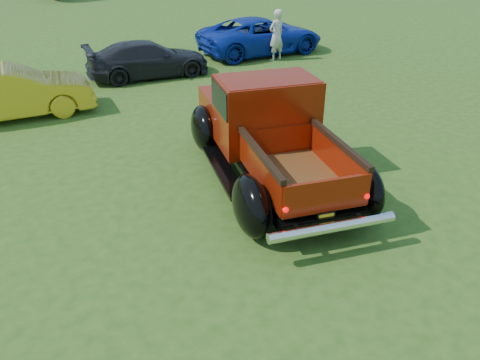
{
  "coord_description": "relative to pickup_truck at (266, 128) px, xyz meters",
  "views": [
    {
      "loc": [
        -3.43,
        -5.31,
        4.67
      ],
      "look_at": [
        0.46,
        0.2,
        0.96
      ],
      "focal_mm": 35.0,
      "sensor_mm": 36.0,
      "label": 1
    }
  ],
  "objects": [
    {
      "name": "show_car_blue",
      "position": [
        6.21,
        8.25,
        -0.25
      ],
      "size": [
        5.34,
        2.93,
        1.42
      ],
      "primitive_type": "imported",
      "rotation": [
        0.0,
        0.0,
        1.46
      ],
      "color": "#0E269B",
      "rests_on": "ground"
    },
    {
      "name": "show_car_grey",
      "position": [
        1.05,
        7.86,
        -0.36
      ],
      "size": [
        4.39,
        2.44,
        1.2
      ],
      "primitive_type": "imported",
      "rotation": [
        0.0,
        0.0,
        1.38
      ],
      "color": "black",
      "rests_on": "ground"
    },
    {
      "name": "show_car_yellow",
      "position": [
        -3.67,
        6.43,
        -0.26
      ],
      "size": [
        4.45,
        2.17,
        1.4
      ],
      "primitive_type": "imported",
      "rotation": [
        0.0,
        0.0,
        1.4
      ],
      "color": "gold",
      "rests_on": "ground"
    },
    {
      "name": "spectator",
      "position": [
        6.03,
        7.06,
        -0.01
      ],
      "size": [
        0.73,
        0.52,
        1.89
      ],
      "primitive_type": "imported",
      "rotation": [
        0.0,
        0.0,
        3.24
      ],
      "color": "#BCB4A3",
      "rests_on": "ground"
    },
    {
      "name": "pickup_truck",
      "position": [
        0.0,
        0.0,
        0.0
      ],
      "size": [
        3.9,
        5.81,
        2.02
      ],
      "rotation": [
        0.0,
        0.0,
        -0.32
      ],
      "color": "black",
      "rests_on": "ground"
    },
    {
      "name": "ground",
      "position": [
        -2.17,
        -1.7,
        -0.96
      ],
      "size": [
        120.0,
        120.0,
        0.0
      ],
      "primitive_type": "plane",
      "color": "#2D4F16",
      "rests_on": "ground"
    }
  ]
}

